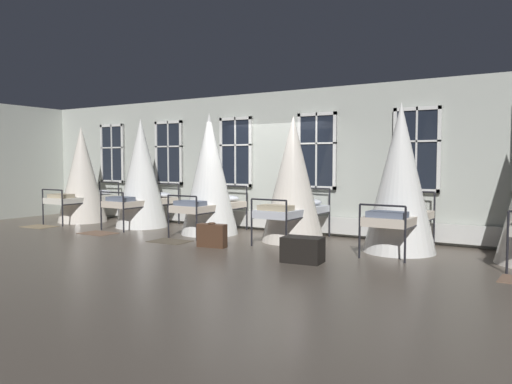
{
  "coord_description": "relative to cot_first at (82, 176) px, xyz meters",
  "views": [
    {
      "loc": [
        5.63,
        -8.83,
        1.62
      ],
      "look_at": [
        0.17,
        0.01,
        0.98
      ],
      "focal_mm": 34.59,
      "sensor_mm": 36.0,
      "label": 1
    }
  ],
  "objects": [
    {
      "name": "window_bank",
      "position": [
        5.31,
        1.09,
        -0.29
      ],
      "size": [
        11.63,
        0.1,
        2.62
      ],
      "color": "black",
      "rests_on": "ground"
    },
    {
      "name": "travel_trunk",
      "position": [
        7.45,
        -1.73,
        -1.03
      ],
      "size": [
        0.68,
        0.46,
        0.41
      ],
      "primitive_type": "cube",
      "rotation": [
        0.0,
        0.0,
        0.1
      ],
      "color": "black",
      "rests_on": "ground"
    },
    {
      "name": "back_wall_with_windows",
      "position": [
        5.31,
        1.21,
        0.38
      ],
      "size": [
        15.35,
        0.1,
        3.23
      ],
      "primitive_type": "cube",
      "color": "#B2B7AD",
      "rests_on": "ground"
    },
    {
      "name": "suitcase_dark",
      "position": [
        5.36,
        -1.36,
        -1.02
      ],
      "size": [
        0.58,
        0.29,
        0.47
      ],
      "rotation": [
        0.0,
        0.0,
        0.14
      ],
      "color": "#472D1E",
      "rests_on": "ground"
    },
    {
      "name": "rug_first",
      "position": [
        -0.04,
        -1.29,
        -1.23
      ],
      "size": [
        0.83,
        0.6,
        0.01
      ],
      "primitive_type": "cube",
      "rotation": [
        0.0,
        0.0,
        0.05
      ],
      "color": "#8E7A5B",
      "rests_on": "ground"
    },
    {
      "name": "ground",
      "position": [
        5.31,
        0.03,
        -1.24
      ],
      "size": [
        28.7,
        28.7,
        0.0
      ],
      "primitive_type": "plane",
      "color": "brown"
    },
    {
      "name": "rug_third",
      "position": [
        4.24,
        -1.29,
        -1.23
      ],
      "size": [
        0.82,
        0.59,
        0.01
      ],
      "primitive_type": "cube",
      "rotation": [
        0.0,
        0.0,
        0.04
      ],
      "color": "brown",
      "rests_on": "ground"
    },
    {
      "name": "cot_second",
      "position": [
        2.11,
        0.08,
        0.06
      ],
      "size": [
        1.28,
        1.92,
        2.68
      ],
      "rotation": [
        0.0,
        0.0,
        1.55
      ],
      "color": "black",
      "rests_on": "ground"
    },
    {
      "name": "cot_first",
      "position": [
        0.0,
        0.0,
        0.0
      ],
      "size": [
        1.28,
        1.92,
        2.56
      ],
      "rotation": [
        0.0,
        0.0,
        1.59
      ],
      "color": "black",
      "rests_on": "ground"
    },
    {
      "name": "rug_second",
      "position": [
        2.1,
        -1.29,
        -1.23
      ],
      "size": [
        0.81,
        0.57,
        0.01
      ],
      "primitive_type": "cube",
      "rotation": [
        0.0,
        0.0,
        -0.01
      ],
      "color": "brown",
      "rests_on": "ground"
    },
    {
      "name": "cot_third",
      "position": [
        4.27,
        0.01,
        0.07
      ],
      "size": [
        1.28,
        1.91,
        2.7
      ],
      "rotation": [
        0.0,
        0.0,
        1.56
      ],
      "color": "black",
      "rests_on": "ground"
    },
    {
      "name": "cot_fifth",
      "position": [
        8.51,
        0.01,
        0.06
      ],
      "size": [
        1.28,
        1.93,
        2.67
      ],
      "rotation": [
        0.0,
        0.0,
        1.54
      ],
      "color": "black",
      "rests_on": "ground"
    },
    {
      "name": "cot_fourth",
      "position": [
        6.34,
        0.07,
        -0.0
      ],
      "size": [
        1.28,
        1.93,
        2.55
      ],
      "rotation": [
        0.0,
        0.0,
        1.55
      ],
      "color": "black",
      "rests_on": "ground"
    }
  ]
}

